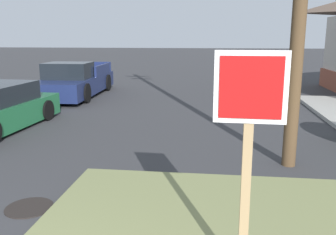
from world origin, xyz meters
TOP-DOWN VIEW (x-y plane):
  - stop_sign at (2.26, 1.59)m, footprint 0.66×0.29m
  - manhole_cover at (-0.77, 2.98)m, footprint 0.70×0.70m
  - pickup_truck_navy at (-3.96, 13.17)m, footprint 2.30×5.62m

SIDE VIEW (x-z plane):
  - manhole_cover at x=-0.77m, z-range 0.00..0.02m
  - pickup_truck_navy at x=-3.96m, z-range -0.12..1.36m
  - stop_sign at x=2.26m, z-range 0.02..2.34m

